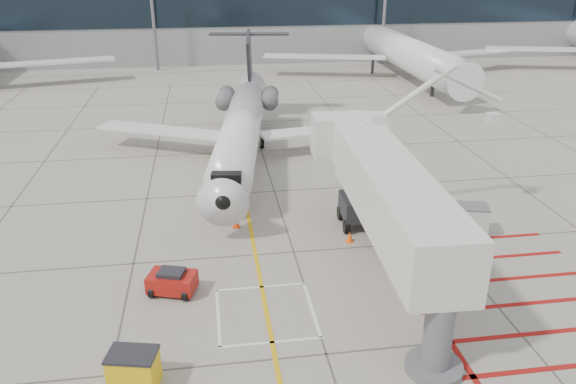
{
  "coord_description": "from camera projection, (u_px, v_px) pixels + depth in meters",
  "views": [
    {
      "loc": [
        -3.96,
        -20.83,
        14.15
      ],
      "look_at": [
        0.0,
        6.0,
        2.5
      ],
      "focal_mm": 35.0,
      "sensor_mm": 36.0,
      "label": 1
    }
  ],
  "objects": [
    {
      "name": "bg_aircraft_c",
      "position": [
        401.0,
        30.0,
        67.32
      ],
      "size": [
        33.08,
        36.76,
        11.03
      ],
      "primitive_type": null,
      "color": "silver",
      "rests_on": "ground_plane"
    },
    {
      "name": "regional_jet",
      "position": [
        238.0,
        118.0,
        37.72
      ],
      "size": [
        27.14,
        32.29,
        7.68
      ],
      "primitive_type": null,
      "rotation": [
        0.0,
        0.0,
        -0.14
      ],
      "color": "white",
      "rests_on": "ground_plane"
    },
    {
      "name": "spill_bin",
      "position": [
        134.0,
        369.0,
        19.61
      ],
      "size": [
        1.84,
        1.43,
        1.42
      ],
      "primitive_type": null,
      "rotation": [
        0.0,
        0.0,
        -0.22
      ],
      "color": "#E7B80C",
      "rests_on": "ground_plane"
    },
    {
      "name": "cone_side",
      "position": [
        350.0,
        237.0,
        29.62
      ],
      "size": [
        0.41,
        0.41,
        0.57
      ],
      "primitive_type": "cone",
      "color": "#F3530C",
      "rests_on": "ground_plane"
    },
    {
      "name": "baggage_cart",
      "position": [
        396.0,
        237.0,
        28.88
      ],
      "size": [
        2.21,
        1.65,
        1.26
      ],
      "primitive_type": null,
      "rotation": [
        0.0,
        0.0,
        0.21
      ],
      "color": "#58585D",
      "rests_on": "ground_plane"
    },
    {
      "name": "ground_plane",
      "position": [
        308.0,
        296.0,
        25.05
      ],
      "size": [
        260.0,
        260.0,
        0.0
      ],
      "primitive_type": "plane",
      "color": "#9B9685",
      "rests_on": "ground"
    },
    {
      "name": "jet_bridge",
      "position": [
        393.0,
        209.0,
        24.87
      ],
      "size": [
        9.3,
        18.52,
        7.28
      ],
      "primitive_type": null,
      "rotation": [
        0.0,
        0.0,
        -0.04
      ],
      "color": "silver",
      "rests_on": "ground_plane"
    },
    {
      "name": "terminal_building",
      "position": [
        291.0,
        1.0,
        87.25
      ],
      "size": [
        180.0,
        28.0,
        14.0
      ],
      "primitive_type": "cube",
      "color": "gray",
      "rests_on": "ground_plane"
    },
    {
      "name": "pushback_tug",
      "position": [
        172.0,
        281.0,
        25.06
      ],
      "size": [
        2.36,
        1.85,
        1.21
      ],
      "primitive_type": null,
      "rotation": [
        0.0,
        0.0,
        -0.3
      ],
      "color": "#A51610",
      "rests_on": "ground_plane"
    },
    {
      "name": "cone_nose",
      "position": [
        236.0,
        223.0,
        31.16
      ],
      "size": [
        0.41,
        0.41,
        0.56
      ],
      "primitive_type": "cone",
      "color": "red",
      "rests_on": "ground_plane"
    },
    {
      "name": "ground_power_unit",
      "position": [
        466.0,
        220.0,
        30.2
      ],
      "size": [
        2.38,
        1.72,
        1.7
      ],
      "primitive_type": null,
      "rotation": [
        0.0,
        0.0,
        -0.24
      ],
      "color": "beige",
      "rests_on": "ground_plane"
    },
    {
      "name": "terminal_glass_band",
      "position": [
        308.0,
        2.0,
        74.09
      ],
      "size": [
        180.0,
        0.1,
        6.0
      ],
      "primitive_type": "cube",
      "color": "black",
      "rests_on": "ground_plane"
    }
  ]
}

